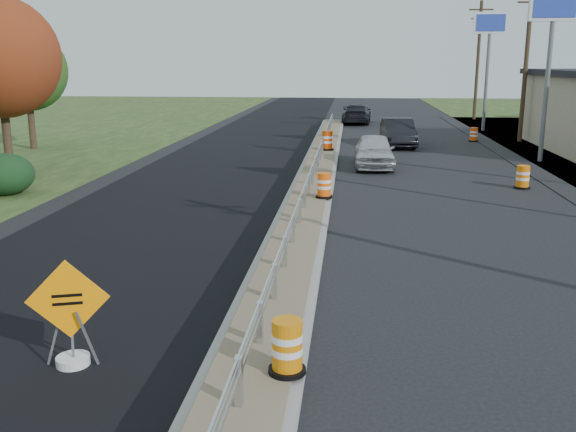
# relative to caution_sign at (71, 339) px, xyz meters

# --- Properties ---
(ground) EXTENTS (140.00, 140.00, 0.00)m
(ground) POSITION_rel_caution_sign_xyz_m (2.92, 6.67, -0.45)
(ground) COLOR black
(ground) RESTS_ON ground
(milled_overlay) EXTENTS (7.20, 120.00, 0.01)m
(milled_overlay) POSITION_rel_caution_sign_xyz_m (-1.48, 16.67, -0.44)
(milled_overlay) COLOR black
(milled_overlay) RESTS_ON ground
(median) EXTENTS (1.60, 55.00, 0.23)m
(median) POSITION_rel_caution_sign_xyz_m (2.92, 14.67, -0.34)
(median) COLOR gray
(median) RESTS_ON ground
(guardrail) EXTENTS (0.10, 46.15, 0.72)m
(guardrail) POSITION_rel_caution_sign_xyz_m (2.92, 15.67, 0.28)
(guardrail) COLOR silver
(guardrail) RESTS_ON median
(pylon_sign_mid) EXTENTS (2.20, 0.30, 7.90)m
(pylon_sign_mid) POSITION_rel_caution_sign_xyz_m (13.42, 22.67, 6.03)
(pylon_sign_mid) COLOR slate
(pylon_sign_mid) RESTS_ON ground
(pylon_sign_north) EXTENTS (2.20, 0.30, 7.90)m
(pylon_sign_north) POSITION_rel_caution_sign_xyz_m (13.42, 36.67, 6.03)
(pylon_sign_north) COLOR slate
(pylon_sign_north) RESTS_ON ground
(utility_pole_nmid) EXTENTS (1.90, 0.26, 9.40)m
(utility_pole_nmid) POSITION_rel_caution_sign_xyz_m (14.42, 30.67, 4.49)
(utility_pole_nmid) COLOR #473523
(utility_pole_nmid) RESTS_ON ground
(utility_pole_north) EXTENTS (1.90, 0.26, 9.40)m
(utility_pole_north) POSITION_rel_caution_sign_xyz_m (14.42, 45.67, 4.49)
(utility_pole_north) COLOR #473523
(utility_pole_north) RESTS_ON ground
(hedge_north) EXTENTS (2.09, 2.09, 1.52)m
(hedge_north) POSITION_rel_caution_sign_xyz_m (-8.08, 12.67, 0.31)
(hedge_north) COLOR black
(hedge_north) RESTS_ON ground
(tree_near_back) EXTENTS (4.29, 4.29, 6.37)m
(tree_near_back) POSITION_rel_caution_sign_xyz_m (-13.08, 24.67, 3.76)
(tree_near_back) COLOR #473523
(tree_near_back) RESTS_ON ground
(caution_sign) EXTENTS (1.23, 0.53, 1.76)m
(caution_sign) POSITION_rel_caution_sign_xyz_m (0.00, 0.00, 0.00)
(caution_sign) COLOR white
(caution_sign) RESTS_ON ground
(barrel_median_near) EXTENTS (0.57, 0.57, 0.83)m
(barrel_median_near) POSITION_rel_caution_sign_xyz_m (3.47, -0.35, 0.18)
(barrel_median_near) COLOR black
(barrel_median_near) RESTS_ON median
(barrel_median_mid) EXTENTS (0.57, 0.57, 0.84)m
(barrel_median_mid) POSITION_rel_caution_sign_xyz_m (3.47, 12.22, 0.18)
(barrel_median_mid) COLOR black
(barrel_median_mid) RESTS_ON median
(barrel_median_far) EXTENTS (0.67, 0.67, 0.99)m
(barrel_median_far) POSITION_rel_caution_sign_xyz_m (3.12, 24.12, 0.26)
(barrel_median_far) COLOR black
(barrel_median_far) RESTS_ON median
(barrel_shoulder_near) EXTENTS (0.60, 0.60, 0.88)m
(barrel_shoulder_near) POSITION_rel_caution_sign_xyz_m (10.87, 15.74, -0.03)
(barrel_shoulder_near) COLOR black
(barrel_shoulder_near) RESTS_ON ground
(barrel_shoulder_mid) EXTENTS (0.57, 0.57, 0.84)m
(barrel_shoulder_mid) POSITION_rel_caution_sign_xyz_m (11.69, 30.54, -0.05)
(barrel_shoulder_mid) COLOR black
(barrel_shoulder_mid) RESTS_ON ground
(car_silver) EXTENTS (1.79, 4.40, 1.50)m
(car_silver) POSITION_rel_caution_sign_xyz_m (5.40, 20.28, 0.30)
(car_silver) COLOR silver
(car_silver) RESTS_ON ground
(car_dark_mid) EXTENTS (1.92, 4.79, 1.55)m
(car_dark_mid) POSITION_rel_caution_sign_xyz_m (6.98, 27.86, 0.33)
(car_dark_mid) COLOR black
(car_dark_mid) RESTS_ON ground
(car_dark_far) EXTENTS (2.37, 5.31, 1.51)m
(car_dark_far) POSITION_rel_caution_sign_xyz_m (4.72, 41.39, 0.31)
(car_dark_far) COLOR black
(car_dark_far) RESTS_ON ground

